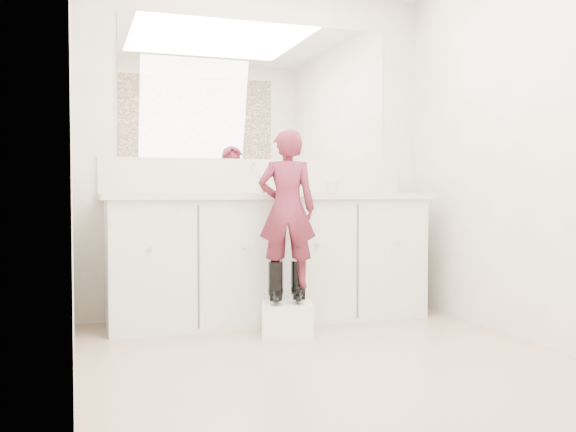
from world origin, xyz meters
name	(u,v)px	position (x,y,z in m)	size (l,w,h in m)	color
floor	(337,364)	(0.00, 0.00, 0.00)	(3.00, 3.00, 0.00)	#8E745D
wall_back	(258,151)	(0.00, 1.50, 1.20)	(2.60, 2.60, 0.00)	beige
wall_front	(539,89)	(0.00, -1.50, 1.20)	(2.60, 2.60, 0.00)	beige
wall_left	(71,125)	(-1.30, 0.00, 1.20)	(3.00, 3.00, 0.00)	beige
wall_right	(545,140)	(1.30, 0.00, 1.20)	(3.00, 3.00, 0.00)	beige
vanity_cabinet	(269,260)	(0.00, 1.23, 0.42)	(2.20, 0.55, 0.85)	silver
countertop	(270,196)	(0.00, 1.21, 0.87)	(2.28, 0.58, 0.04)	beige
backsplash	(259,176)	(0.00, 1.49, 1.02)	(2.28, 0.03, 0.25)	beige
mirror	(259,91)	(0.00, 1.49, 1.64)	(2.00, 0.02, 1.00)	white
faucet	(263,186)	(0.00, 1.38, 0.94)	(0.08, 0.08, 0.10)	silver
cup	(331,187)	(0.48, 1.25, 0.94)	(0.11, 0.11, 0.10)	beige
soap_bottle	(253,178)	(-0.12, 1.20, 1.00)	(0.10, 0.10, 0.22)	beige
step_stool	(287,319)	(-0.03, 0.75, 0.10)	(0.32, 0.26, 0.20)	white
boot_left	(276,283)	(-0.10, 0.75, 0.33)	(0.10, 0.18, 0.26)	black
boot_right	(298,281)	(0.05, 0.75, 0.33)	(0.10, 0.18, 0.26)	black
toddler	(287,209)	(-0.03, 0.75, 0.80)	(0.36, 0.24, 0.99)	#972E4D
toothbrush	(298,200)	(0.04, 0.75, 0.85)	(0.01, 0.01, 0.14)	#D4528F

